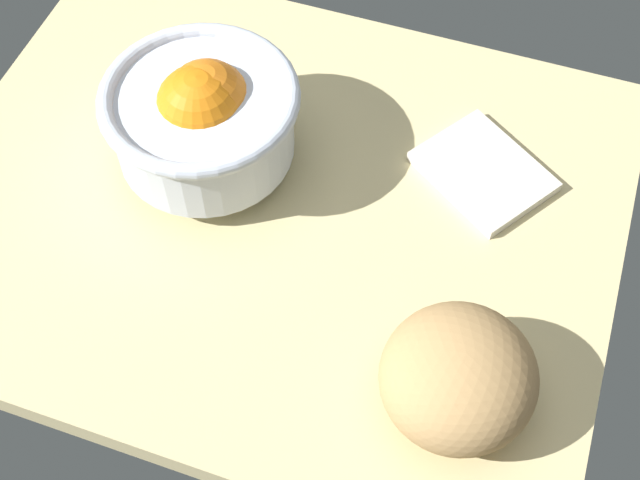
% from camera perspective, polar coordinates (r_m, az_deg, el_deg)
% --- Properties ---
extents(ground_plane, '(0.68, 0.55, 0.03)m').
position_cam_1_polar(ground_plane, '(0.87, -3.02, 2.07)').
color(ground_plane, '#D0BF87').
extents(fruit_bowl, '(0.19, 0.19, 0.12)m').
position_cam_1_polar(fruit_bowl, '(0.84, -7.69, 8.17)').
color(fruit_bowl, silver).
rests_on(fruit_bowl, ground).
extents(bread_loaf, '(0.15, 0.15, 0.09)m').
position_cam_1_polar(bread_loaf, '(0.72, 9.05, -8.86)').
color(bread_loaf, tan).
rests_on(bread_loaf, ground).
extents(napkin_folded, '(0.16, 0.15, 0.01)m').
position_cam_1_polar(napkin_folded, '(0.89, 10.64, 4.43)').
color(napkin_folded, silver).
rests_on(napkin_folded, ground).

